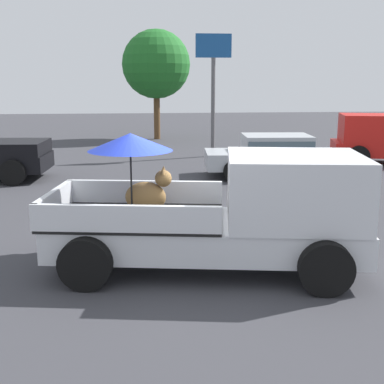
% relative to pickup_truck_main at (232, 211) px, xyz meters
% --- Properties ---
extents(ground_plane, '(80.00, 80.00, 0.00)m').
position_rel_pickup_truck_main_xyz_m(ground_plane, '(-0.41, 0.06, -0.98)').
color(ground_plane, '#38383D').
extents(pickup_truck_main, '(5.28, 2.89, 2.22)m').
position_rel_pickup_truck_main_xyz_m(pickup_truck_main, '(0.00, 0.00, 0.00)').
color(pickup_truck_main, black).
rests_on(pickup_truck_main, ground).
extents(parked_sedan_near, '(4.41, 2.21, 1.33)m').
position_rel_pickup_truck_main_xyz_m(parked_sedan_near, '(2.83, 8.02, -0.24)').
color(parked_sedan_near, black).
rests_on(parked_sedan_near, ground).
extents(motel_sign, '(1.40, 0.16, 4.78)m').
position_rel_pickup_truck_main_xyz_m(motel_sign, '(1.49, 12.58, 2.41)').
color(motel_sign, '#59595B').
rests_on(motel_sign, ground).
extents(tree_by_lot, '(3.47, 3.47, 5.55)m').
position_rel_pickup_truck_main_xyz_m(tree_by_lot, '(-0.51, 19.02, 2.82)').
color(tree_by_lot, brown).
rests_on(tree_by_lot, ground).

